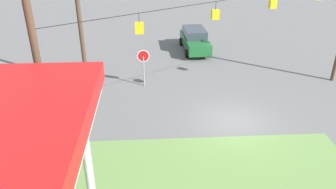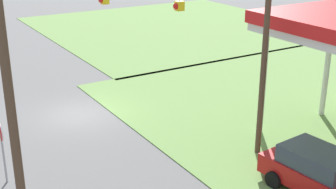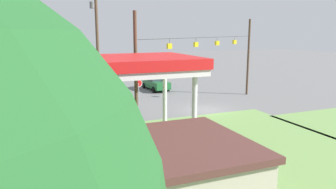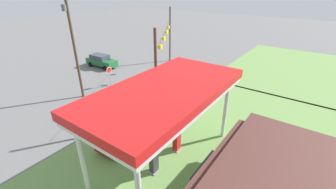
{
  "view_description": "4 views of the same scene",
  "coord_description": "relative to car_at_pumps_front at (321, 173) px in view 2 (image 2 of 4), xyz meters",
  "views": [
    {
      "loc": [
        4.52,
        15.07,
        9.36
      ],
      "look_at": [
        3.65,
        0.62,
        2.06
      ],
      "focal_mm": 35.0,
      "sensor_mm": 36.0,
      "label": 1
    },
    {
      "loc": [
        21.62,
        -7.83,
        9.41
      ],
      "look_at": [
        4.9,
        2.41,
        2.19
      ],
      "focal_mm": 50.0,
      "sensor_mm": 36.0,
      "label": 2
    },
    {
      "loc": [
        14.34,
        25.89,
        7.22
      ],
      "look_at": [
        4.16,
        1.01,
        1.97
      ],
      "focal_mm": 35.0,
      "sensor_mm": 36.0,
      "label": 3
    },
    {
      "loc": [
        21.78,
        16.01,
        11.37
      ],
      "look_at": [
        5.16,
        4.12,
        1.45
      ],
      "focal_mm": 24.0,
      "sensor_mm": 36.0,
      "label": 4
    }
  ],
  "objects": [
    {
      "name": "stop_sign_roadside",
      "position": [
        -6.93,
        -9.53,
        0.91
      ],
      "size": [
        0.8,
        0.08,
        2.5
      ],
      "rotation": [
        0.0,
        0.0,
        3.14
      ],
      "color": "#99999E",
      "rests_on": "ground"
    },
    {
      "name": "ground_plane",
      "position": [
        -11.84,
        -4.63,
        -0.91
      ],
      "size": [
        160.0,
        160.0,
        0.0
      ],
      "primitive_type": "plane",
      "color": "slate"
    },
    {
      "name": "car_at_pumps_front",
      "position": [
        0.0,
        0.0,
        0.0
      ],
      "size": [
        4.72,
        2.42,
        1.75
      ],
      "rotation": [
        0.0,
        0.0,
        0.09
      ],
      "color": "#AD1414",
      "rests_on": "ground"
    },
    {
      "name": "signal_span_gantry",
      "position": [
        -11.84,
        -4.64,
        3.74
      ],
      "size": [
        16.47,
        10.24,
        8.51
      ],
      "color": "#4C3828",
      "rests_on": "ground"
    },
    {
      "name": "grass_verge_opposite_corner",
      "position": [
        -27.84,
        11.37,
        -0.89
      ],
      "size": [
        24.0,
        24.0,
        0.04
      ],
      "primitive_type": "cube",
      "color": "#6B934C",
      "rests_on": "ground"
    },
    {
      "name": "utility_pole_main",
      "position": [
        -3.06,
        -9.83,
        5.37
      ],
      "size": [
        2.2,
        0.44,
        11.3
      ],
      "color": "#4C3828",
      "rests_on": "ground"
    }
  ]
}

